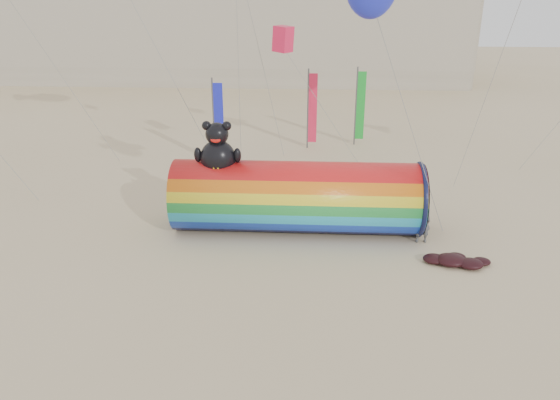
{
  "coord_description": "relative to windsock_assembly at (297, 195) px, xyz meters",
  "views": [
    {
      "loc": [
        1.62,
        -18.17,
        10.29
      ],
      "look_at": [
        0.5,
        1.5,
        2.4
      ],
      "focal_mm": 35.0,
      "sensor_mm": 36.0,
      "label": 1
    }
  ],
  "objects": [
    {
      "name": "festival_banners",
      "position": [
        -0.19,
        12.05,
        0.99
      ],
      "size": [
        9.35,
        4.91,
        5.2
      ],
      "color": "#59595E",
      "rests_on": "ground"
    },
    {
      "name": "kite_handler",
      "position": [
        5.32,
        -0.97,
        -0.7
      ],
      "size": [
        0.72,
        0.5,
        1.9
      ],
      "primitive_type": "imported",
      "rotation": [
        0.0,
        0.0,
        3.2
      ],
      "color": "#54575B",
      "rests_on": "ground"
    },
    {
      "name": "windsock_assembly",
      "position": [
        0.0,
        0.0,
        0.0
      ],
      "size": [
        10.78,
        3.28,
        4.97
      ],
      "color": "red",
      "rests_on": "ground"
    },
    {
      "name": "ground",
      "position": [
        -1.08,
        -3.99,
        -1.65
      ],
      "size": [
        160.0,
        160.0,
        0.0
      ],
      "primitive_type": "plane",
      "color": "#CCB58C",
      "rests_on": "ground"
    },
    {
      "name": "fabric_bundle",
      "position": [
        6.33,
        -2.9,
        -1.48
      ],
      "size": [
        2.62,
        1.35,
        0.41
      ],
      "color": "black",
      "rests_on": "ground"
    }
  ]
}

